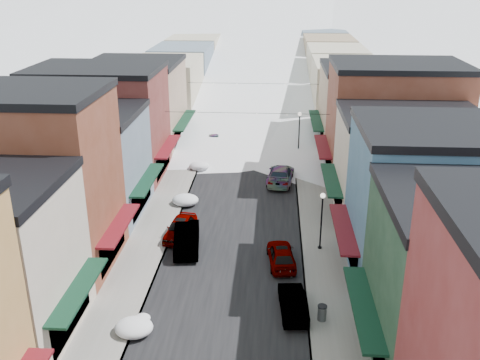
# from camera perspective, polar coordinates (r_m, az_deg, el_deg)

# --- Properties ---
(road) EXTENTS (10.00, 160.00, 0.01)m
(road) POSITION_cam_1_polar(r_m,az_deg,el_deg) (74.26, 1.53, 6.31)
(road) COLOR black
(road) RESTS_ON ground
(sidewalk_left) EXTENTS (3.20, 160.00, 0.15)m
(sidewalk_left) POSITION_cam_1_polar(r_m,az_deg,el_deg) (74.78, -3.56, 6.44)
(sidewalk_left) COLOR gray
(sidewalk_left) RESTS_ON ground
(sidewalk_right) EXTENTS (3.20, 160.00, 0.15)m
(sidewalk_right) POSITION_cam_1_polar(r_m,az_deg,el_deg) (74.28, 6.65, 6.23)
(sidewalk_right) COLOR gray
(sidewalk_right) RESTS_ON ground
(curb_left) EXTENTS (0.10, 160.00, 0.15)m
(curb_left) POSITION_cam_1_polar(r_m,az_deg,el_deg) (74.60, -2.37, 6.42)
(curb_left) COLOR slate
(curb_left) RESTS_ON ground
(curb_right) EXTENTS (0.10, 160.00, 0.15)m
(curb_right) POSITION_cam_1_polar(r_m,az_deg,el_deg) (74.22, 5.45, 6.27)
(curb_right) COLOR slate
(curb_right) RESTS_ON ground
(bldg_l_brick_near) EXTENTS (12.30, 8.20, 12.50)m
(bldg_l_brick_near) POSITION_cam_1_polar(r_m,az_deg,el_deg) (38.41, -21.87, -0.11)
(bldg_l_brick_near) COLOR brown
(bldg_l_brick_near) RESTS_ON ground
(bldg_l_grayblue) EXTENTS (11.30, 9.20, 9.00)m
(bldg_l_grayblue) POSITION_cam_1_polar(r_m,az_deg,el_deg) (46.12, -16.70, 1.72)
(bldg_l_grayblue) COLOR slate
(bldg_l_grayblue) RESTS_ON ground
(bldg_l_brick_far) EXTENTS (13.30, 9.20, 11.00)m
(bldg_l_brick_far) POSITION_cam_1_polar(r_m,az_deg,el_deg) (54.26, -14.65, 5.94)
(bldg_l_brick_far) COLOR maroon
(bldg_l_brick_far) RESTS_ON ground
(bldg_l_tan) EXTENTS (11.30, 11.20, 10.00)m
(bldg_l_tan) POSITION_cam_1_polar(r_m,az_deg,el_deg) (63.38, -11.01, 7.95)
(bldg_l_tan) COLOR tan
(bldg_l_tan) RESTS_ON ground
(bldg_r_green) EXTENTS (11.30, 9.20, 9.50)m
(bldg_r_green) POSITION_cam_1_polar(r_m,az_deg,el_deg) (29.66, 24.16, -10.12)
(bldg_r_green) COLOR #1E402A
(bldg_r_green) RESTS_ON ground
(bldg_r_blue) EXTENTS (11.30, 9.20, 10.50)m
(bldg_r_blue) POSITION_cam_1_polar(r_m,az_deg,el_deg) (37.04, 19.82, -2.27)
(bldg_r_blue) COLOR #3C6888
(bldg_r_blue) RESTS_ON ground
(bldg_r_cream) EXTENTS (12.30, 9.20, 9.00)m
(bldg_r_cream) POSITION_cam_1_polar(r_m,az_deg,el_deg) (45.53, 17.44, 1.38)
(bldg_r_cream) COLOR beige
(bldg_r_cream) RESTS_ON ground
(bldg_r_brick_far) EXTENTS (13.30, 9.20, 11.50)m
(bldg_r_brick_far) POSITION_cam_1_polar(r_m,az_deg,el_deg) (53.66, 16.03, 5.91)
(bldg_r_brick_far) COLOR brown
(bldg_r_brick_far) RESTS_ON ground
(bldg_r_tan) EXTENTS (11.30, 11.20, 9.50)m
(bldg_r_tan) POSITION_cam_1_polar(r_m,az_deg,el_deg) (63.23, 13.28, 7.50)
(bldg_r_tan) COLOR #A08569
(bldg_r_tan) RESTS_ON ground
(distant_blocks) EXTENTS (34.00, 55.00, 8.00)m
(distant_blocks) POSITION_cam_1_polar(r_m,az_deg,el_deg) (95.92, 2.13, 12.19)
(distant_blocks) COLOR gray
(distant_blocks) RESTS_ON ground
(overhead_cables) EXTENTS (16.40, 15.04, 0.04)m
(overhead_cables) POSITION_cam_1_polar(r_m,az_deg,el_deg) (60.65, 1.09, 8.89)
(overhead_cables) COLOR black
(overhead_cables) RESTS_ON ground
(car_silver_sedan) EXTENTS (2.40, 4.71, 1.54)m
(car_silver_sedan) POSITION_cam_1_polar(r_m,az_deg,el_deg) (41.84, -6.38, -5.08)
(car_silver_sedan) COLOR gray
(car_silver_sedan) RESTS_ON ground
(car_dark_hatch) EXTENTS (2.40, 5.27, 1.68)m
(car_dark_hatch) POSITION_cam_1_polar(r_m,az_deg,el_deg) (40.01, -5.71, -6.24)
(car_dark_hatch) COLOR black
(car_dark_hatch) RESTS_ON ground
(car_silver_wagon) EXTENTS (2.22, 4.86, 1.38)m
(car_silver_wagon) POSITION_cam_1_polar(r_m,az_deg,el_deg) (63.11, -2.82, 4.19)
(car_silver_wagon) COLOR #ABAFB4
(car_silver_wagon) RESTS_ON ground
(car_green_sedan) EXTENTS (1.86, 4.42, 1.42)m
(car_green_sedan) POSITION_cam_1_polar(r_m,az_deg,el_deg) (33.19, 5.68, -12.85)
(car_green_sedan) COLOR black
(car_green_sedan) RESTS_ON ground
(car_gray_suv) EXTENTS (2.29, 4.63, 1.52)m
(car_gray_suv) POSITION_cam_1_polar(r_m,az_deg,el_deg) (37.98, 4.44, -7.94)
(car_gray_suv) COLOR #989CA0
(car_gray_suv) RESTS_ON ground
(car_black_sedan) EXTENTS (2.95, 6.06, 1.70)m
(car_black_sedan) POSITION_cam_1_polar(r_m,az_deg,el_deg) (52.17, 4.34, 0.59)
(car_black_sedan) COLOR black
(car_black_sedan) RESTS_ON ground
(car_lane_silver) EXTENTS (2.24, 4.92, 1.64)m
(car_lane_silver) POSITION_cam_1_polar(r_m,az_deg,el_deg) (65.13, -0.08, 4.89)
(car_lane_silver) COLOR #A7AAB0
(car_lane_silver) RESTS_ON ground
(car_lane_white) EXTENTS (2.35, 4.98, 1.38)m
(car_lane_white) POSITION_cam_1_polar(r_m,az_deg,el_deg) (82.35, 2.83, 8.29)
(car_lane_white) COLOR silver
(car_lane_white) RESTS_ON ground
(trash_can) EXTENTS (0.57, 0.57, 0.96)m
(trash_can) POSITION_cam_1_polar(r_m,az_deg,el_deg) (32.65, 8.75, -13.81)
(trash_can) COLOR #585B5D
(trash_can) RESTS_ON sidewalk_right
(streetlamp_near) EXTENTS (0.37, 0.37, 4.41)m
(streetlamp_near) POSITION_cam_1_polar(r_m,az_deg,el_deg) (39.18, 8.72, -3.61)
(streetlamp_near) COLOR black
(streetlamp_near) RESTS_ON sidewalk_right
(streetlamp_far) EXTENTS (0.41, 0.41, 4.92)m
(streetlamp_far) POSITION_cam_1_polar(r_m,az_deg,el_deg) (59.15, 6.33, 5.50)
(streetlamp_far) COLOR black
(streetlamp_far) RESTS_ON sidewalk_right
(snow_pile_near) EXTENTS (2.20, 2.55, 0.93)m
(snow_pile_near) POSITION_cam_1_polar(r_m,az_deg,el_deg) (32.11, -11.17, -15.09)
(snow_pile_near) COLOR white
(snow_pile_near) RESTS_ON ground
(snow_pile_mid) EXTENTS (2.33, 2.64, 0.99)m
(snow_pile_mid) POSITION_cam_1_polar(r_m,az_deg,el_deg) (47.49, -5.81, -2.11)
(snow_pile_mid) COLOR white
(snow_pile_mid) RESTS_ON ground
(snow_pile_far) EXTENTS (2.09, 2.49, 0.88)m
(snow_pile_far) POSITION_cam_1_polar(r_m,az_deg,el_deg) (55.74, -4.33, 1.51)
(snow_pile_far) COLOR white
(snow_pile_far) RESTS_ON ground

